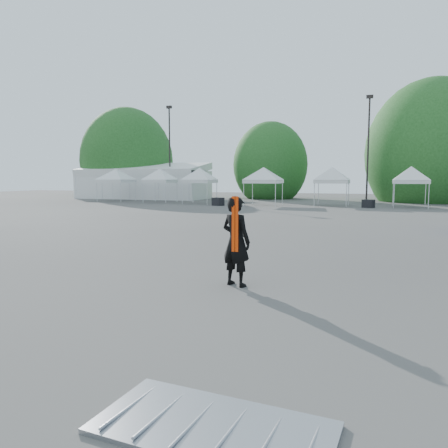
% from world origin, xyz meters
% --- Properties ---
extents(ground, '(120.00, 120.00, 0.00)m').
position_xyz_m(ground, '(0.00, 0.00, 0.00)').
color(ground, '#474442').
rests_on(ground, ground).
extents(marquee, '(15.00, 6.25, 4.23)m').
position_xyz_m(marquee, '(-22.00, 35.00, 1.97)').
color(marquee, white).
rests_on(marquee, ground).
extents(light_pole_west, '(0.60, 0.25, 10.30)m').
position_xyz_m(light_pole_west, '(-18.00, 34.00, 5.77)').
color(light_pole_west, black).
rests_on(light_pole_west, ground).
extents(light_pole_east, '(0.60, 0.25, 9.80)m').
position_xyz_m(light_pole_east, '(3.00, 32.00, 5.52)').
color(light_pole_east, black).
rests_on(light_pole_east, ground).
extents(tree_far_w, '(4.80, 4.80, 7.30)m').
position_xyz_m(tree_far_w, '(-26.00, 38.00, 4.54)').
color(tree_far_w, '#382314').
rests_on(tree_far_w, ground).
extents(tree_mid_w, '(4.16, 4.16, 6.33)m').
position_xyz_m(tree_mid_w, '(-8.00, 40.00, 3.93)').
color(tree_mid_w, '#382314').
rests_on(tree_mid_w, ground).
extents(tree_mid_e, '(5.12, 5.12, 7.79)m').
position_xyz_m(tree_mid_e, '(9.00, 39.00, 4.84)').
color(tree_mid_e, '#382314').
rests_on(tree_mid_e, ground).
extents(tent_a, '(4.27, 4.27, 3.88)m').
position_xyz_m(tent_a, '(-21.70, 28.98, 3.06)').
color(tent_a, silver).
rests_on(tent_a, ground).
extents(tent_b, '(3.79, 3.79, 3.88)m').
position_xyz_m(tent_b, '(-16.40, 28.61, 3.06)').
color(tent_b, silver).
rests_on(tent_b, ground).
extents(tent_c, '(3.80, 3.80, 3.88)m').
position_xyz_m(tent_c, '(-11.80, 27.77, 3.06)').
color(tent_c, silver).
rests_on(tent_c, ground).
extents(tent_d, '(4.21, 4.21, 3.88)m').
position_xyz_m(tent_d, '(-5.48, 27.13, 3.06)').
color(tent_d, silver).
rests_on(tent_d, ground).
extents(tent_e, '(3.99, 3.99, 3.88)m').
position_xyz_m(tent_e, '(0.25, 28.39, 3.06)').
color(tent_e, silver).
rests_on(tent_e, ground).
extents(tent_f, '(3.83, 3.83, 3.88)m').
position_xyz_m(tent_f, '(6.46, 28.25, 3.06)').
color(tent_f, silver).
rests_on(tent_f, ground).
extents(man, '(0.85, 0.71, 1.99)m').
position_xyz_m(man, '(1.16, -1.11, 1.00)').
color(man, black).
rests_on(man, ground).
extents(barrier_mid, '(2.32, 1.29, 0.07)m').
position_xyz_m(barrier_mid, '(2.69, -6.49, 0.04)').
color(barrier_mid, '#989A9F').
rests_on(barrier_mid, ground).
extents(crate_west, '(1.09, 0.99, 0.70)m').
position_xyz_m(crate_west, '(-9.06, 25.32, 0.35)').
color(crate_west, black).
rests_on(crate_west, ground).
extents(crate_mid, '(1.04, 0.95, 0.66)m').
position_xyz_m(crate_mid, '(3.30, 26.76, 0.33)').
color(crate_mid, black).
rests_on(crate_mid, ground).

